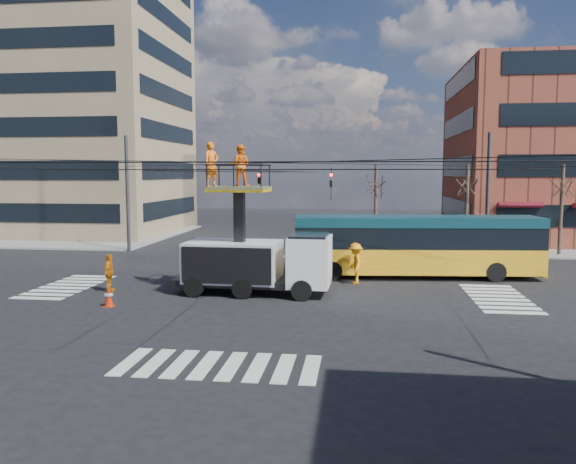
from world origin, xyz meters
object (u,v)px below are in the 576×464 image
(utility_truck, at_px, (257,246))
(worker_ground, at_px, (109,273))
(traffic_cone, at_px, (109,297))
(flagger, at_px, (355,263))
(city_bus, at_px, (416,244))

(utility_truck, xyz_separation_m, worker_ground, (-6.81, -0.48, -1.28))
(traffic_cone, bearing_deg, flagger, 31.36)
(traffic_cone, relative_size, flagger, 0.38)
(traffic_cone, relative_size, worker_ground, 0.44)
(utility_truck, xyz_separation_m, traffic_cone, (-5.56, -3.26, -1.77))
(worker_ground, height_order, flagger, flagger)
(utility_truck, xyz_separation_m, flagger, (4.40, 2.81, -1.14))
(city_bus, xyz_separation_m, traffic_cone, (-13.09, -8.28, -1.34))
(utility_truck, distance_m, worker_ground, 6.94)
(utility_truck, distance_m, flagger, 5.35)
(worker_ground, bearing_deg, traffic_cone, -162.45)
(city_bus, bearing_deg, flagger, -150.06)
(worker_ground, xyz_separation_m, flagger, (11.21, 3.29, 0.14))
(utility_truck, bearing_deg, flagger, 34.42)
(traffic_cone, distance_m, flagger, 11.69)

